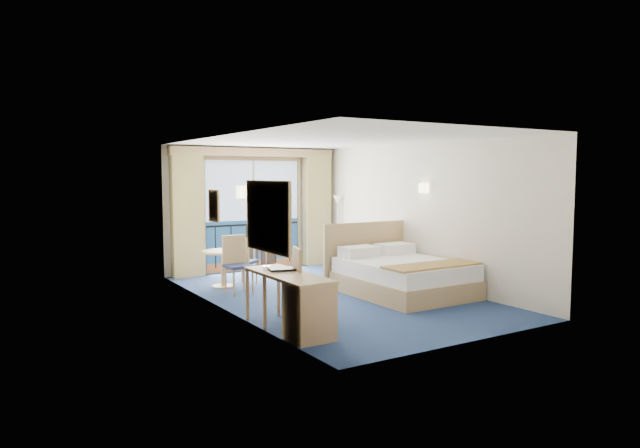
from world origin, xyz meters
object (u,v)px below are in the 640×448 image
at_px(nightstand, 386,266).
at_px(desk, 305,305).
at_px(bed, 401,275).
at_px(desk_chair, 306,281).
at_px(round_table, 223,259).
at_px(table_chair_a, 243,258).
at_px(table_chair_b, 237,261).
at_px(armchair, 349,262).
at_px(floor_lamp, 338,213).

xyz_separation_m(nightstand, desk, (-3.49, -2.78, 0.17)).
xyz_separation_m(bed, nightstand, (0.68, 1.30, -0.08)).
distance_m(nightstand, desk, 4.47).
relative_size(bed, desk, 1.37).
xyz_separation_m(desk_chair, round_table, (0.01, 3.11, -0.09)).
relative_size(desk_chair, table_chair_a, 1.18).
distance_m(desk_chair, table_chair_b, 2.49).
relative_size(bed, armchair, 3.23).
bearing_deg(nightstand, bed, -117.54).
relative_size(armchair, table_chair_b, 0.68).
relative_size(bed, nightstand, 4.44).
bearing_deg(table_chair_b, desk_chair, -91.23).
height_order(armchair, desk_chair, desk_chair).
bearing_deg(round_table, nightstand, -16.22).
bearing_deg(table_chair_a, floor_lamp, -105.41).
bearing_deg(armchair, round_table, -16.20).
distance_m(nightstand, table_chair_b, 3.15).
height_order(nightstand, round_table, round_table).
distance_m(desk_chair, round_table, 3.11).
bearing_deg(table_chair_b, nightstand, -6.06).
distance_m(nightstand, armchair, 0.76).
xyz_separation_m(nightstand, floor_lamp, (0.09, 1.92, 0.97)).
height_order(armchair, desk, desk).
bearing_deg(table_chair_a, table_chair_b, 112.00).
bearing_deg(desk, round_table, 84.38).
height_order(nightstand, table_chair_a, table_chair_a).
xyz_separation_m(floor_lamp, desk_chair, (-3.23, -4.12, -0.61)).
bearing_deg(table_chair_a, desk_chair, 137.12).
height_order(floor_lamp, desk_chair, floor_lamp).
height_order(bed, desk, bed).
xyz_separation_m(floor_lamp, table_chair_a, (-2.83, -1.04, -0.70)).
distance_m(round_table, table_chair_b, 0.63).
bearing_deg(bed, round_table, 138.05).
bearing_deg(bed, table_chair_b, 147.15).
bearing_deg(table_chair_b, bed, -33.73).
bearing_deg(armchair, desk, 40.20).
bearing_deg(bed, table_chair_a, 133.47).
distance_m(floor_lamp, desk, 5.96).
distance_m(nightstand, desk_chair, 3.85).
bearing_deg(desk_chair, floor_lamp, -20.23).
bearing_deg(desk, table_chair_a, 78.38).
bearing_deg(bed, nightstand, 62.46).
distance_m(nightstand, floor_lamp, 2.15).
height_order(desk_chair, table_chair_b, desk_chair).
distance_m(nightstand, table_chair_a, 2.89).
bearing_deg(floor_lamp, bed, -103.46).
distance_m(desk, desk_chair, 0.70).
height_order(bed, table_chair_b, bed).
bearing_deg(table_chair_b, armchair, 4.79).
bearing_deg(table_chair_b, round_table, 89.96).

